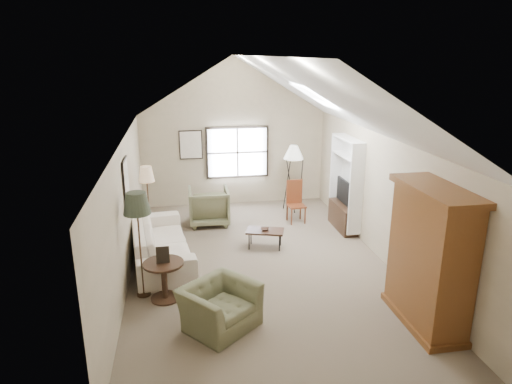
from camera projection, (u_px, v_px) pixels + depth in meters
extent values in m
cube|color=#705F50|center=(259.00, 265.00, 9.09)|extent=(5.00, 8.00, 0.01)
cube|color=tan|center=(234.00, 159.00, 12.50)|extent=(5.00, 0.01, 2.50)
cube|color=tan|center=(325.00, 322.00, 4.96)|extent=(5.00, 0.01, 2.50)
cube|color=tan|center=(125.00, 213.00, 8.32)|extent=(0.01, 8.00, 2.50)
cube|color=tan|center=(382.00, 199.00, 9.13)|extent=(0.01, 8.00, 2.50)
cube|color=black|center=(237.00, 152.00, 12.42)|extent=(1.72, 0.08, 1.42)
cube|color=black|center=(126.00, 182.00, 8.46)|extent=(0.68, 0.04, 0.88)
cube|color=black|center=(191.00, 145.00, 12.15)|extent=(0.62, 0.04, 0.78)
cube|color=brown|center=(430.00, 257.00, 6.87)|extent=(0.60, 1.50, 2.20)
cube|color=white|center=(346.00, 182.00, 10.65)|extent=(0.32, 1.30, 2.10)
cube|color=#382316|center=(343.00, 217.00, 10.89)|extent=(0.34, 1.18, 0.60)
cube|color=black|center=(344.00, 192.00, 10.71)|extent=(0.05, 0.90, 0.55)
imported|color=silver|center=(161.00, 241.00, 9.21)|extent=(1.38, 2.85, 0.80)
imported|color=#696949|center=(220.00, 307.00, 6.96)|extent=(1.40, 1.38, 0.69)
imported|color=#6D6E4D|center=(209.00, 206.00, 11.18)|extent=(0.98, 1.00, 0.90)
cube|color=#341F15|center=(265.00, 239.00, 9.84)|extent=(0.89, 0.66, 0.40)
imported|color=#3D2519|center=(265.00, 229.00, 9.78)|extent=(0.24, 0.24, 0.05)
cylinder|color=#341D15|center=(164.00, 281.00, 7.74)|extent=(0.76, 0.76, 0.69)
cube|color=maroon|center=(296.00, 202.00, 11.24)|extent=(0.44, 0.44, 1.05)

